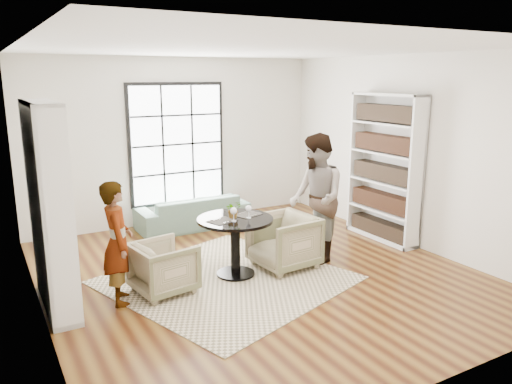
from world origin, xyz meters
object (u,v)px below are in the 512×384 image
sofa (193,212)px  wine_glass_right (249,209)px  armchair_right (284,241)px  flower_centerpiece (233,209)px  person_left (118,243)px  pedestal_table (235,234)px  wine_glass_left (234,211)px  armchair_left (164,267)px  person_right (316,199)px

sofa → wine_glass_right: size_ratio=11.14×
armchair_right → flower_centerpiece: flower_centerpiece is taller
armchair_right → person_left: size_ratio=0.56×
flower_centerpiece → sofa: bearing=80.9°
pedestal_table → armchair_right: pedestal_table is taller
pedestal_table → wine_glass_left: 0.39m
armchair_left → wine_glass_right: bearing=-101.2°
pedestal_table → flower_centerpiece: bearing=126.1°
person_right → armchair_right: bearing=-71.1°
armchair_left → person_left: 0.69m
sofa → wine_glass_left: bearing=79.5°
sofa → wine_glass_left: 2.63m
sofa → person_right: (0.92, -2.43, 0.65)m
person_right → flower_centerpiece: (-1.30, 0.08, -0.01)m
armchair_right → person_right: (0.55, 0.00, 0.56)m
armchair_left → pedestal_table: bearing=-96.8°
pedestal_table → sofa: 2.42m
armchair_right → wine_glass_left: 1.00m
sofa → wine_glass_right: bearing=85.0°
person_right → wine_glass_left: (-1.37, -0.07, 0.01)m
pedestal_table → armchair_left: bearing=-177.9°
armchair_right → flower_centerpiece: (-0.75, 0.08, 0.55)m
wine_glass_right → armchair_left: bearing=177.7°
person_right → wine_glass_left: bearing=-68.2°
person_right → flower_centerpiece: 1.30m
person_left → wine_glass_right: bearing=-81.5°
armchair_left → wine_glass_left: 1.14m
wine_glass_left → sofa: bearing=79.8°
armchair_left → armchair_right: 1.77m
armchair_right → flower_centerpiece: size_ratio=3.57×
pedestal_table → wine_glass_right: 0.40m
armchair_left → wine_glass_left: wine_glass_left is taller
armchair_left → wine_glass_left: (0.94, -0.09, 0.62)m
armchair_left → wine_glass_right: size_ratio=4.05×
sofa → person_left: bearing=50.8°
pedestal_table → wine_glass_left: size_ratio=5.34×
wine_glass_right → flower_centerpiece: 0.21m
pedestal_table → sofa: pedestal_table is taller
sofa → armchair_right: 2.46m
pedestal_table → flower_centerpiece: (-0.02, 0.02, 0.34)m
person_right → wine_glass_right: person_right is taller
person_left → pedestal_table: bearing=-78.5°
pedestal_table → person_right: (1.29, -0.06, 0.35)m
person_right → wine_glass_right: (-1.13, -0.03, 0.00)m
person_left → person_right: bearing=-80.3°
person_left → person_right: (2.87, -0.02, 0.19)m
flower_centerpiece → person_left: bearing=-177.8°
armchair_left → wine_glass_left: size_ratio=3.76×
armchair_left → armchair_right: armchair_right is taller
sofa → armchair_right: size_ratio=2.37×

